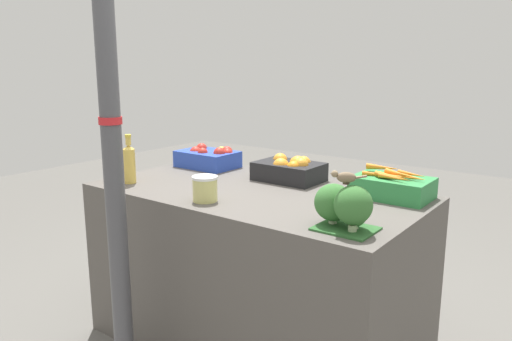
{
  "coord_description": "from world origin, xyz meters",
  "views": [
    {
      "loc": [
        1.44,
        -1.91,
        1.45
      ],
      "look_at": [
        0.0,
        0.0,
        0.93
      ],
      "focal_mm": 35.0,
      "sensor_mm": 36.0,
      "label": 1
    }
  ],
  "objects_px": {
    "juice_bottle_golden": "(129,163)",
    "pickle_jar": "(205,189)",
    "carrot_crate": "(392,186)",
    "orange_crate": "(290,169)",
    "sparrow_bird": "(345,177)",
    "broccoli_pile": "(345,206)",
    "support_pole": "(112,147)",
    "apple_crate": "(209,158)",
    "juice_bottle_amber": "(116,158)"
  },
  "relations": [
    {
      "from": "carrot_crate",
      "to": "pickle_jar",
      "type": "height_order",
      "value": "carrot_crate"
    },
    {
      "from": "apple_crate",
      "to": "juice_bottle_golden",
      "type": "xyz_separation_m",
      "value": [
        -0.05,
        -0.55,
        0.05
      ]
    },
    {
      "from": "juice_bottle_amber",
      "to": "pickle_jar",
      "type": "height_order",
      "value": "juice_bottle_amber"
    },
    {
      "from": "support_pole",
      "to": "carrot_crate",
      "type": "relative_size",
      "value": 6.4
    },
    {
      "from": "apple_crate",
      "to": "orange_crate",
      "type": "relative_size",
      "value": 1.0
    },
    {
      "from": "support_pole",
      "to": "broccoli_pile",
      "type": "xyz_separation_m",
      "value": [
        0.85,
        0.4,
        -0.19
      ]
    },
    {
      "from": "broccoli_pile",
      "to": "pickle_jar",
      "type": "xyz_separation_m",
      "value": [
        -0.69,
        -0.02,
        -0.03
      ]
    },
    {
      "from": "sparrow_bird",
      "to": "apple_crate",
      "type": "bearing_deg",
      "value": -54.16
    },
    {
      "from": "orange_crate",
      "to": "juice_bottle_golden",
      "type": "distance_m",
      "value": 0.85
    },
    {
      "from": "orange_crate",
      "to": "carrot_crate",
      "type": "relative_size",
      "value": 1.0
    },
    {
      "from": "juice_bottle_amber",
      "to": "broccoli_pile",
      "type": "bearing_deg",
      "value": 0.1
    },
    {
      "from": "carrot_crate",
      "to": "broccoli_pile",
      "type": "distance_m",
      "value": 0.55
    },
    {
      "from": "pickle_jar",
      "to": "sparrow_bird",
      "type": "distance_m",
      "value": 0.71
    },
    {
      "from": "support_pole",
      "to": "broccoli_pile",
      "type": "relative_size",
      "value": 8.88
    },
    {
      "from": "juice_bottle_golden",
      "to": "pickle_jar",
      "type": "distance_m",
      "value": 0.55
    },
    {
      "from": "carrot_crate",
      "to": "sparrow_bird",
      "type": "bearing_deg",
      "value": -86.22
    },
    {
      "from": "orange_crate",
      "to": "juice_bottle_amber",
      "type": "distance_m",
      "value": 0.94
    },
    {
      "from": "carrot_crate",
      "to": "juice_bottle_golden",
      "type": "distance_m",
      "value": 1.33
    },
    {
      "from": "apple_crate",
      "to": "carrot_crate",
      "type": "bearing_deg",
      "value": -0.3
    },
    {
      "from": "sparrow_bird",
      "to": "broccoli_pile",
      "type": "bearing_deg",
      "value": -99.21
    },
    {
      "from": "juice_bottle_golden",
      "to": "carrot_crate",
      "type": "bearing_deg",
      "value": 24.23
    },
    {
      "from": "apple_crate",
      "to": "juice_bottle_golden",
      "type": "distance_m",
      "value": 0.56
    },
    {
      "from": "orange_crate",
      "to": "sparrow_bird",
      "type": "xyz_separation_m",
      "value": [
        0.61,
        -0.57,
        0.15
      ]
    },
    {
      "from": "support_pole",
      "to": "juice_bottle_golden",
      "type": "relative_size",
      "value": 8.65
    },
    {
      "from": "support_pole",
      "to": "pickle_jar",
      "type": "xyz_separation_m",
      "value": [
        0.16,
        0.37,
        -0.22
      ]
    },
    {
      "from": "support_pole",
      "to": "carrot_crate",
      "type": "bearing_deg",
      "value": 48.82
    },
    {
      "from": "support_pole",
      "to": "juice_bottle_amber",
      "type": "relative_size",
      "value": 7.98
    },
    {
      "from": "broccoli_pile",
      "to": "juice_bottle_golden",
      "type": "height_order",
      "value": "juice_bottle_golden"
    },
    {
      "from": "apple_crate",
      "to": "juice_bottle_amber",
      "type": "bearing_deg",
      "value": -106.86
    },
    {
      "from": "juice_bottle_amber",
      "to": "pickle_jar",
      "type": "bearing_deg",
      "value": -1.94
    },
    {
      "from": "juice_bottle_amber",
      "to": "pickle_jar",
      "type": "relative_size",
      "value": 2.37
    },
    {
      "from": "support_pole",
      "to": "juice_bottle_golden",
      "type": "distance_m",
      "value": 0.58
    },
    {
      "from": "carrot_crate",
      "to": "pickle_jar",
      "type": "relative_size",
      "value": 2.96
    },
    {
      "from": "apple_crate",
      "to": "carrot_crate",
      "type": "relative_size",
      "value": 1.0
    },
    {
      "from": "support_pole",
      "to": "apple_crate",
      "type": "distance_m",
      "value": 1.03
    },
    {
      "from": "carrot_crate",
      "to": "broccoli_pile",
      "type": "xyz_separation_m",
      "value": [
        0.03,
        -0.54,
        0.04
      ]
    },
    {
      "from": "carrot_crate",
      "to": "pickle_jar",
      "type": "distance_m",
      "value": 0.87
    },
    {
      "from": "carrot_crate",
      "to": "broccoli_pile",
      "type": "bearing_deg",
      "value": -86.9
    },
    {
      "from": "juice_bottle_amber",
      "to": "juice_bottle_golden",
      "type": "bearing_deg",
      "value": 0.0
    },
    {
      "from": "apple_crate",
      "to": "broccoli_pile",
      "type": "distance_m",
      "value": 1.31
    },
    {
      "from": "carrot_crate",
      "to": "orange_crate",
      "type": "bearing_deg",
      "value": 179.32
    },
    {
      "from": "juice_bottle_amber",
      "to": "sparrow_bird",
      "type": "relative_size",
      "value": 2.23
    },
    {
      "from": "carrot_crate",
      "to": "broccoli_pile",
      "type": "relative_size",
      "value": 1.39
    },
    {
      "from": "apple_crate",
      "to": "juice_bottle_amber",
      "type": "xyz_separation_m",
      "value": [
        -0.17,
        -0.55,
        0.06
      ]
    },
    {
      "from": "support_pole",
      "to": "pickle_jar",
      "type": "distance_m",
      "value": 0.46
    },
    {
      "from": "juice_bottle_golden",
      "to": "pickle_jar",
      "type": "xyz_separation_m",
      "value": [
        0.55,
        -0.02,
        -0.05
      ]
    },
    {
      "from": "juice_bottle_amber",
      "to": "pickle_jar",
      "type": "xyz_separation_m",
      "value": [
        0.66,
        -0.02,
        -0.06
      ]
    },
    {
      "from": "sparrow_bird",
      "to": "juice_bottle_golden",
      "type": "bearing_deg",
      "value": -29.51
    },
    {
      "from": "broccoli_pile",
      "to": "juice_bottle_golden",
      "type": "distance_m",
      "value": 1.24
    },
    {
      "from": "broccoli_pile",
      "to": "pickle_jar",
      "type": "distance_m",
      "value": 0.69
    }
  ]
}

